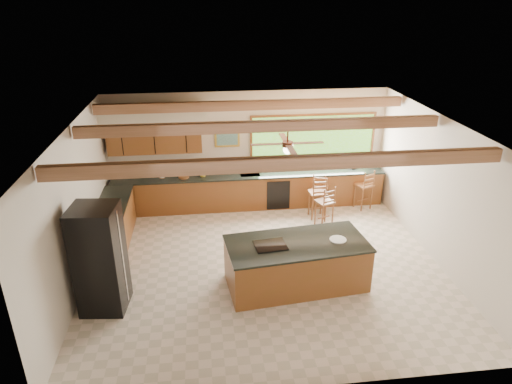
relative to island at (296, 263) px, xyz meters
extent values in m
plane|color=beige|center=(-0.50, 0.71, -0.46)|extent=(7.20, 7.20, 0.00)
cube|color=beige|center=(-0.50, 3.96, 1.04)|extent=(7.20, 0.04, 3.00)
cube|color=beige|center=(-0.50, -2.54, 1.04)|extent=(7.20, 0.04, 3.00)
cube|color=beige|center=(-4.10, 0.71, 1.04)|extent=(0.04, 6.50, 3.00)
cube|color=beige|center=(3.10, 0.71, 1.04)|extent=(0.04, 6.50, 3.00)
cube|color=#94714A|center=(-0.50, 0.71, 2.54)|extent=(7.20, 6.50, 0.04)
cube|color=#9F694F|center=(-0.50, -0.89, 2.40)|extent=(7.10, 0.15, 0.22)
cube|color=#9F694F|center=(-0.50, 1.21, 2.40)|extent=(7.10, 0.15, 0.22)
cube|color=#9F694F|center=(-0.50, 3.01, 2.40)|extent=(7.10, 0.15, 0.22)
cube|color=brown|center=(-2.85, 3.77, 1.44)|extent=(2.30, 0.35, 0.70)
cube|color=beige|center=(-2.85, 3.70, 2.04)|extent=(2.60, 0.50, 0.48)
cylinder|color=#FFEABF|center=(-3.55, 3.70, 1.81)|extent=(0.10, 0.10, 0.01)
cylinder|color=#FFEABF|center=(-2.15, 3.70, 1.81)|extent=(0.10, 0.10, 0.01)
cube|color=#7BC446|center=(1.20, 3.93, 1.21)|extent=(3.20, 0.04, 1.30)
cube|color=gold|center=(-1.05, 3.93, 1.39)|extent=(0.64, 0.03, 0.54)
cube|color=#396754|center=(-1.05, 3.91, 1.39)|extent=(0.54, 0.01, 0.44)
cube|color=brown|center=(-0.50, 3.62, -0.02)|extent=(7.00, 0.65, 0.88)
cube|color=black|center=(-0.50, 3.62, 0.44)|extent=(7.04, 0.69, 0.04)
cube|color=brown|center=(-3.76, 2.06, -0.02)|extent=(0.65, 2.35, 0.88)
cube|color=black|center=(-3.76, 2.06, 0.44)|extent=(0.69, 2.39, 0.04)
cube|color=black|center=(0.20, 3.29, -0.04)|extent=(0.60, 0.02, 0.78)
cube|color=silver|center=(-0.50, 3.62, 0.44)|extent=(0.50, 0.38, 0.03)
cylinder|color=silver|center=(-0.50, 3.82, 0.61)|extent=(0.03, 0.03, 0.30)
cylinder|color=silver|center=(-0.50, 3.72, 0.74)|extent=(0.03, 0.20, 0.03)
cylinder|color=silver|center=(-2.74, 3.61, 0.59)|extent=(0.11, 0.11, 0.28)
cylinder|color=#21471C|center=(-3.24, 3.75, 0.56)|extent=(0.06, 0.06, 0.21)
cylinder|color=#21471C|center=(-3.30, 3.68, 0.55)|extent=(0.05, 0.05, 0.19)
cube|color=black|center=(2.29, 3.70, 0.50)|extent=(0.23, 0.21, 0.08)
cube|color=brown|center=(0.00, 0.00, -0.02)|extent=(2.73, 1.48, 0.88)
cube|color=black|center=(0.00, 0.00, 0.44)|extent=(2.77, 1.52, 0.04)
cube|color=black|center=(-0.52, -0.06, 0.47)|extent=(0.63, 0.52, 0.02)
cylinder|color=silver|center=(0.79, 0.01, 0.47)|extent=(0.32, 0.32, 0.02)
cube|color=black|center=(-3.55, -0.26, 0.53)|extent=(0.85, 0.83, 1.99)
cube|color=silver|center=(-3.16, -0.26, 0.53)|extent=(0.03, 0.06, 1.83)
cube|color=brown|center=(1.10, 2.78, 0.21)|extent=(0.42, 0.42, 0.04)
cylinder|color=brown|center=(0.94, 2.62, -0.14)|extent=(0.04, 0.04, 0.65)
cylinder|color=brown|center=(1.26, 2.62, -0.14)|extent=(0.04, 0.04, 0.65)
cylinder|color=brown|center=(0.94, 2.94, -0.14)|extent=(0.04, 0.04, 0.65)
cylinder|color=brown|center=(1.26, 2.94, -0.14)|extent=(0.04, 0.04, 0.65)
cube|color=brown|center=(1.16, 2.31, 0.17)|extent=(0.49, 0.49, 0.04)
cylinder|color=brown|center=(1.01, 2.16, -0.15)|extent=(0.04, 0.04, 0.62)
cylinder|color=brown|center=(1.31, 2.16, -0.15)|extent=(0.04, 0.04, 0.62)
cylinder|color=brown|center=(1.01, 2.46, -0.15)|extent=(0.04, 0.04, 0.62)
cylinder|color=brown|center=(1.31, 2.46, -0.15)|extent=(0.04, 0.04, 0.62)
cube|color=brown|center=(1.26, 3.16, 0.17)|extent=(0.50, 0.50, 0.04)
cylinder|color=brown|center=(1.11, 3.01, -0.16)|extent=(0.04, 0.04, 0.62)
cylinder|color=brown|center=(1.41, 3.01, -0.16)|extent=(0.04, 0.04, 0.62)
cylinder|color=brown|center=(1.11, 3.31, -0.16)|extent=(0.04, 0.04, 0.62)
cylinder|color=brown|center=(1.41, 3.31, -0.16)|extent=(0.04, 0.04, 0.62)
cube|color=brown|center=(2.43, 3.16, 0.19)|extent=(0.50, 0.50, 0.04)
cylinder|color=brown|center=(2.27, 3.00, -0.15)|extent=(0.04, 0.04, 0.63)
cylinder|color=brown|center=(2.58, 3.00, -0.15)|extent=(0.04, 0.04, 0.63)
cylinder|color=brown|center=(2.27, 3.31, -0.15)|extent=(0.04, 0.04, 0.63)
cylinder|color=brown|center=(2.58, 3.31, -0.15)|extent=(0.04, 0.04, 0.63)
camera|label=1|loc=(-1.66, -7.32, 4.80)|focal=32.00mm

